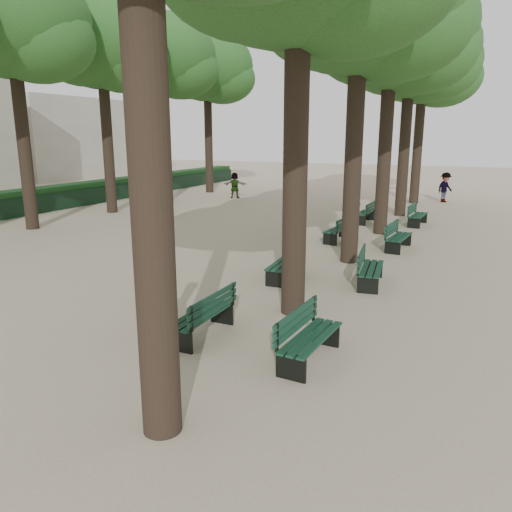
% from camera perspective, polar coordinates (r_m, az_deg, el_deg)
% --- Properties ---
extents(ground, '(120.00, 120.00, 0.00)m').
position_cam_1_polar(ground, '(9.41, -11.16, -10.75)').
color(ground, tan).
rests_on(ground, ground).
extents(tree_central_3, '(6.00, 6.00, 9.95)m').
position_cam_1_polar(tree_central_3, '(20.58, 15.30, 23.91)').
color(tree_central_3, '#33261C').
rests_on(tree_central_3, ground).
extents(tree_central_4, '(6.00, 6.00, 9.95)m').
position_cam_1_polar(tree_central_4, '(25.44, 17.32, 21.73)').
color(tree_central_4, '#33261C').
rests_on(tree_central_4, ground).
extents(tree_central_5, '(6.00, 6.00, 9.95)m').
position_cam_1_polar(tree_central_5, '(30.35, 18.65, 20.24)').
color(tree_central_5, '#33261C').
rests_on(tree_central_5, ground).
extents(tree_far_2, '(6.00, 6.00, 10.45)m').
position_cam_1_polar(tree_far_2, '(23.09, -26.26, 23.12)').
color(tree_far_2, '#33261C').
rests_on(tree_far_2, ground).
extents(tree_far_3, '(6.00, 6.00, 10.45)m').
position_cam_1_polar(tree_far_3, '(26.59, -17.34, 22.43)').
color(tree_far_3, '#33261C').
rests_on(tree_far_3, ground).
extents(tree_far_4, '(6.00, 6.00, 10.45)m').
position_cam_1_polar(tree_far_4, '(30.51, -10.67, 21.59)').
color(tree_far_4, '#33261C').
rests_on(tree_far_4, ground).
extents(tree_far_5, '(6.00, 6.00, 10.45)m').
position_cam_1_polar(tree_far_5, '(34.71, -5.62, 20.77)').
color(tree_far_5, '#33261C').
rests_on(tree_far_5, ground).
extents(bench_left_0, '(0.60, 1.81, 0.92)m').
position_cam_1_polar(bench_left_0, '(9.87, -6.18, -7.67)').
color(bench_left_0, black).
rests_on(bench_left_0, ground).
extents(bench_left_1, '(0.69, 1.83, 0.92)m').
position_cam_1_polar(bench_left_1, '(13.63, 3.23, -1.55)').
color(bench_left_1, black).
rests_on(bench_left_1, ground).
extents(bench_left_2, '(0.75, 1.85, 0.92)m').
position_cam_1_polar(bench_left_2, '(18.71, 9.35, 2.50)').
color(bench_left_2, black).
rests_on(bench_left_2, ground).
extents(bench_left_3, '(0.62, 1.81, 0.92)m').
position_cam_1_polar(bench_left_3, '(22.90, 12.26, 4.41)').
color(bench_left_3, black).
rests_on(bench_left_3, ground).
extents(bench_right_0, '(0.70, 1.84, 0.92)m').
position_cam_1_polar(bench_right_0, '(8.85, 6.19, -10.27)').
color(bench_right_0, black).
rests_on(bench_right_0, ground).
extents(bench_right_1, '(0.79, 1.86, 0.92)m').
position_cam_1_polar(bench_right_1, '(13.43, 12.97, -2.12)').
color(bench_right_1, black).
rests_on(bench_right_1, ground).
extents(bench_right_2, '(0.71, 1.84, 0.92)m').
position_cam_1_polar(bench_right_2, '(17.78, 15.98, 1.56)').
color(bench_right_2, black).
rests_on(bench_right_2, ground).
extents(bench_right_3, '(0.69, 1.84, 0.92)m').
position_cam_1_polar(bench_right_3, '(22.82, 17.99, 4.02)').
color(bench_right_3, black).
rests_on(bench_right_3, ground).
extents(man_with_map, '(0.76, 0.84, 1.89)m').
position_cam_1_polar(man_with_map, '(9.46, -10.72, -4.46)').
color(man_with_map, black).
rests_on(man_with_map, ground).
extents(pedestrian_e, '(1.50, 0.72, 1.58)m').
position_cam_1_polar(pedestrian_e, '(31.20, -2.44, 8.08)').
color(pedestrian_e, '#262628').
rests_on(pedestrian_e, ground).
extents(pedestrian_b, '(0.91, 1.11, 1.72)m').
position_cam_1_polar(pedestrian_b, '(31.20, 20.81, 7.34)').
color(pedestrian_b, '#262628').
rests_on(pedestrian_b, ground).
extents(pedestrian_d, '(0.62, 0.93, 1.77)m').
position_cam_1_polar(pedestrian_d, '(36.26, 16.57, 8.47)').
color(pedestrian_d, '#262628').
rests_on(pedestrian_d, ground).
extents(fence, '(0.08, 42.00, 0.90)m').
position_cam_1_polar(fence, '(27.13, -23.75, 5.36)').
color(fence, black).
rests_on(fence, ground).
extents(hedge, '(1.20, 42.00, 1.20)m').
position_cam_1_polar(hedge, '(27.64, -24.76, 5.71)').
color(hedge, '#17441E').
rests_on(hedge, ground).
extents(building_far, '(12.00, 16.00, 7.00)m').
position_cam_1_polar(building_far, '(53.04, -21.98, 12.38)').
color(building_far, '#B7B2A3').
rests_on(building_far, ground).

